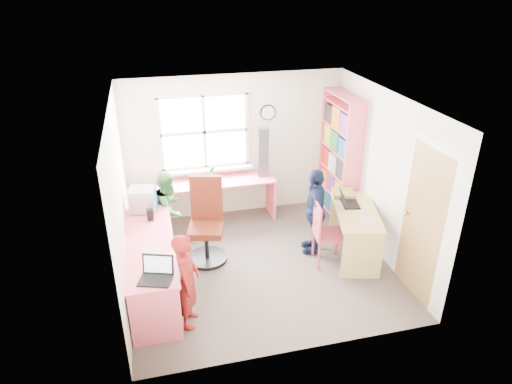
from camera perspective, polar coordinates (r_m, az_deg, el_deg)
room at (r=6.14m, az=0.44°, el=0.81°), size 3.64×3.44×2.44m
l_desk at (r=6.03m, az=-11.03°, el=-8.56°), size 2.38×2.95×0.75m
right_desk at (r=6.79m, az=12.30°, el=-3.77°), size 0.89×1.37×0.73m
bookshelf at (r=7.68m, az=10.37°, el=3.93°), size 0.30×1.02×2.10m
swivel_chair at (r=6.60m, az=-6.21°, el=-4.13°), size 0.71×0.71×1.25m
wooden_chair at (r=6.52m, az=8.54°, el=-4.91°), size 0.46×0.46×0.94m
crt_monitor at (r=6.61m, az=-13.96°, el=-0.93°), size 0.39×0.36×0.34m
laptop_left at (r=5.24m, az=-12.32°, el=-9.91°), size 0.43×0.39×0.24m
laptop_right at (r=6.81m, az=11.33°, el=-1.16°), size 0.33×0.37×0.22m
speaker_a at (r=6.38m, az=-13.11°, el=-2.76°), size 0.10×0.10×0.16m
speaker_b at (r=6.77m, az=-13.08°, el=-0.93°), size 0.11×0.11×0.18m
cd_tower at (r=7.44m, az=0.91°, el=4.99°), size 0.19×0.17×0.83m
game_box at (r=7.08m, az=10.85°, el=-0.17°), size 0.40×0.40×0.07m
paper_a at (r=5.74m, az=-12.86°, el=-7.17°), size 0.24×0.31×0.00m
paper_b at (r=6.44m, az=13.84°, el=-3.58°), size 0.31×0.35×0.00m
potted_plant at (r=7.35m, az=-5.70°, el=2.25°), size 0.16×0.13×0.27m
person_red at (r=5.40m, az=-8.61°, el=-10.96°), size 0.37×0.49×1.22m
person_green at (r=6.97m, az=-10.78°, el=-2.11°), size 0.66×0.72×1.20m
person_navy at (r=6.72m, az=7.33°, el=-2.37°), size 0.48×0.83×1.32m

